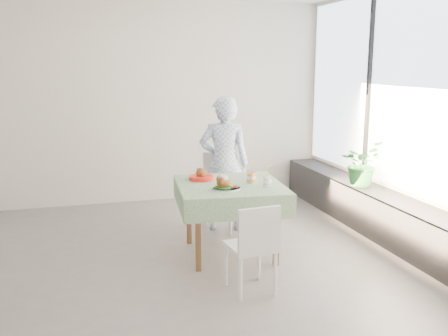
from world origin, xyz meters
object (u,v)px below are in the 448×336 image
object	(u,v)px
chair_near	(251,264)
cafe_table	(230,211)
diner	(224,164)
main_dish	(225,185)
juice_cup_orange	(251,177)
potted_plant	(361,163)
chair_far	(218,207)

from	to	relation	value
chair_near	cafe_table	bearing A→B (deg)	85.07
diner	main_dish	size ratio (longest dim) A/B	5.58
diner	chair_near	bearing A→B (deg)	97.80
juice_cup_orange	main_dish	bearing A→B (deg)	-148.55
chair_near	diner	xyz separation A→B (m)	(0.24, 1.65, 0.55)
cafe_table	potted_plant	world-z (taller)	potted_plant
diner	juice_cup_orange	xyz separation A→B (m)	(0.06, -0.78, 0.01)
main_dish	cafe_table	bearing A→B (deg)	60.95
main_dish	potted_plant	bearing A→B (deg)	19.30
chair_near	juice_cup_orange	xyz separation A→B (m)	(0.30, 0.88, 0.56)
main_dish	juice_cup_orange	bearing A→B (deg)	31.45
chair_far	juice_cup_orange	xyz separation A→B (m)	(0.13, -0.79, 0.53)
chair_near	chair_far	bearing A→B (deg)	84.38
cafe_table	chair_near	xyz separation A→B (m)	(-0.08, -0.88, -0.22)
main_dish	diner	bearing A→B (deg)	74.33
chair_far	chair_near	world-z (taller)	chair_far
chair_far	diner	world-z (taller)	diner
chair_far	juice_cup_orange	world-z (taller)	juice_cup_orange
juice_cup_orange	potted_plant	world-z (taller)	potted_plant
potted_plant	main_dish	bearing A→B (deg)	-160.70
chair_near	potted_plant	distance (m)	2.33
chair_far	juice_cup_orange	distance (m)	0.96
potted_plant	chair_far	bearing A→B (deg)	168.50
chair_near	juice_cup_orange	distance (m)	1.08
diner	main_dish	distance (m)	1.02
cafe_table	chair_far	distance (m)	0.82
chair_near	potted_plant	world-z (taller)	potted_plant
chair_far	juice_cup_orange	size ratio (longest dim) A/B	3.32
chair_near	potted_plant	xyz separation A→B (m)	(1.84, 1.33, 0.53)
chair_far	chair_near	bearing A→B (deg)	-95.62
juice_cup_orange	chair_far	bearing A→B (deg)	99.57
chair_far	main_dish	bearing A→B (deg)	-101.54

